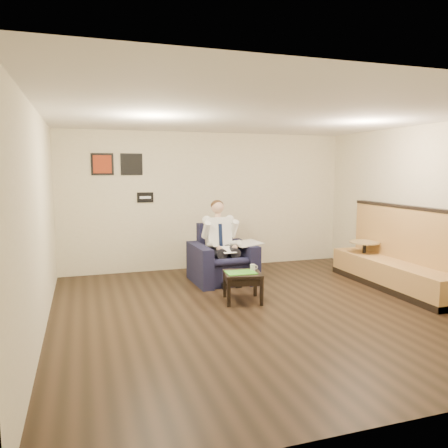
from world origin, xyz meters
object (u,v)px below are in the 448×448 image
object	(u,v)px
banquette	(394,248)
side_table	(243,287)
armchair	(222,254)
green_folder	(241,272)
coffee_mug	(253,267)
cafe_table	(364,260)
seated_man	(225,245)
smartphone	(244,270)

from	to	relation	value
banquette	side_table	bearing A→B (deg)	178.21
banquette	armchair	bearing A→B (deg)	153.63
armchair	green_folder	bearing A→B (deg)	-96.64
coffee_mug	cafe_table	bearing A→B (deg)	13.78
seated_man	green_folder	bearing A→B (deg)	-97.43
seated_man	coffee_mug	distance (m)	1.05
armchair	green_folder	size ratio (longest dim) A/B	2.34
smartphone	side_table	bearing A→B (deg)	-97.35
side_table	smartphone	world-z (taller)	smartphone
armchair	coffee_mug	world-z (taller)	armchair
seated_man	banquette	xyz separation A→B (m)	(2.68, -1.19, -0.01)
green_folder	banquette	bearing A→B (deg)	-1.48
side_table	banquette	distance (m)	2.79
green_folder	coffee_mug	size ratio (longest dim) A/B	4.74
seated_man	side_table	bearing A→B (deg)	-95.76
coffee_mug	smartphone	distance (m)	0.15
armchair	coffee_mug	bearing A→B (deg)	-85.33
green_folder	banquette	world-z (taller)	banquette
seated_man	coffee_mug	size ratio (longest dim) A/B	14.70
smartphone	banquette	distance (m)	2.69
side_table	banquette	bearing A→B (deg)	-1.79
coffee_mug	banquette	world-z (taller)	banquette
side_table	green_folder	world-z (taller)	green_folder
green_folder	banquette	xyz separation A→B (m)	(2.78, -0.07, 0.24)
coffee_mug	cafe_table	size ratio (longest dim) A/B	0.14
seated_man	cafe_table	bearing A→B (deg)	-10.73
armchair	banquette	world-z (taller)	banquette
green_folder	cafe_table	xyz separation A→B (m)	(2.76, 0.72, -0.12)
armchair	cafe_table	bearing A→B (deg)	-13.54
side_table	smartphone	distance (m)	0.29
armchair	smartphone	xyz separation A→B (m)	(0.01, -1.09, -0.06)
banquette	cafe_table	bearing A→B (deg)	91.72
smartphone	green_folder	bearing A→B (deg)	-103.96
seated_man	green_folder	xyz separation A→B (m)	(-0.11, -1.12, -0.25)
armchair	side_table	world-z (taller)	armchair
green_folder	coffee_mug	distance (m)	0.26
armchair	smartphone	size ratio (longest dim) A/B	7.52
seated_man	banquette	bearing A→B (deg)	-26.10
green_folder	seated_man	bearing A→B (deg)	84.62
green_folder	banquette	distance (m)	2.79
armchair	side_table	bearing A→B (deg)	-95.13
coffee_mug	smartphone	size ratio (longest dim) A/B	0.68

